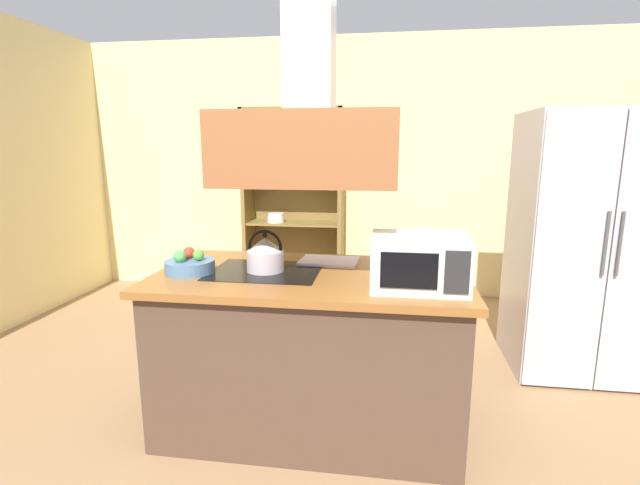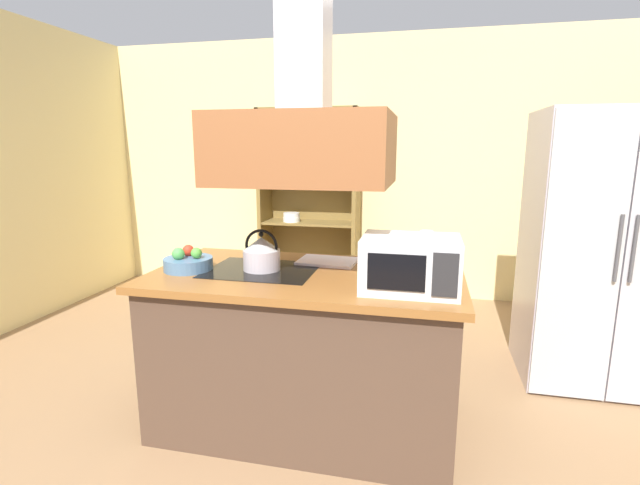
{
  "view_description": "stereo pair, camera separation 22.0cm",
  "coord_description": "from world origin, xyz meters",
  "px_view_note": "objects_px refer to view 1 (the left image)",
  "views": [
    {
      "loc": [
        0.34,
        -2.05,
        1.58
      ],
      "look_at": [
        -0.07,
        0.72,
        1.0
      ],
      "focal_mm": 26.09,
      "sensor_mm": 36.0,
      "label": 1
    },
    {
      "loc": [
        0.56,
        -2.01,
        1.58
      ],
      "look_at": [
        -0.07,
        0.72,
        1.0
      ],
      "focal_mm": 26.09,
      "sensor_mm": 36.0,
      "label": 2
    }
  ],
  "objects_px": {
    "refrigerator": "(585,245)",
    "wine_glass_on_counter": "(426,238)",
    "microwave": "(419,262)",
    "fruit_bowl": "(190,265)",
    "kettle": "(265,254)",
    "cutting_board": "(329,261)",
    "dish_cabinet": "(295,214)"
  },
  "relations": [
    {
      "from": "cutting_board",
      "to": "dish_cabinet",
      "type": "bearing_deg",
      "value": 106.66
    },
    {
      "from": "cutting_board",
      "to": "wine_glass_on_counter",
      "type": "relative_size",
      "value": 1.65
    },
    {
      "from": "cutting_board",
      "to": "kettle",
      "type": "bearing_deg",
      "value": -142.68
    },
    {
      "from": "refrigerator",
      "to": "wine_glass_on_counter",
      "type": "height_order",
      "value": "refrigerator"
    },
    {
      "from": "kettle",
      "to": "fruit_bowl",
      "type": "height_order",
      "value": "kettle"
    },
    {
      "from": "microwave",
      "to": "fruit_bowl",
      "type": "xyz_separation_m",
      "value": [
        -1.23,
        0.1,
        -0.09
      ]
    },
    {
      "from": "kettle",
      "to": "cutting_board",
      "type": "distance_m",
      "value": 0.42
    },
    {
      "from": "cutting_board",
      "to": "refrigerator",
      "type": "bearing_deg",
      "value": 22.91
    },
    {
      "from": "refrigerator",
      "to": "fruit_bowl",
      "type": "distance_m",
      "value": 2.65
    },
    {
      "from": "fruit_bowl",
      "to": "wine_glass_on_counter",
      "type": "bearing_deg",
      "value": 17.09
    },
    {
      "from": "microwave",
      "to": "fruit_bowl",
      "type": "bearing_deg",
      "value": 175.18
    },
    {
      "from": "refrigerator",
      "to": "dish_cabinet",
      "type": "xyz_separation_m",
      "value": [
        -2.35,
        1.44,
        -0.03
      ]
    },
    {
      "from": "wine_glass_on_counter",
      "to": "fruit_bowl",
      "type": "height_order",
      "value": "wine_glass_on_counter"
    },
    {
      "from": "refrigerator",
      "to": "fruit_bowl",
      "type": "relative_size",
      "value": 6.73
    },
    {
      "from": "refrigerator",
      "to": "microwave",
      "type": "xyz_separation_m",
      "value": [
        -1.21,
        -1.16,
        0.12
      ]
    },
    {
      "from": "microwave",
      "to": "wine_glass_on_counter",
      "type": "relative_size",
      "value": 2.23
    },
    {
      "from": "cutting_board",
      "to": "wine_glass_on_counter",
      "type": "distance_m",
      "value": 0.59
    },
    {
      "from": "microwave",
      "to": "kettle",
      "type": "bearing_deg",
      "value": 166.94
    },
    {
      "from": "refrigerator",
      "to": "cutting_board",
      "type": "height_order",
      "value": "refrigerator"
    },
    {
      "from": "dish_cabinet",
      "to": "cutting_board",
      "type": "xyz_separation_m",
      "value": [
        0.65,
        -2.16,
        0.03
      ]
    },
    {
      "from": "kettle",
      "to": "fruit_bowl",
      "type": "relative_size",
      "value": 0.85
    },
    {
      "from": "kettle",
      "to": "cutting_board",
      "type": "xyz_separation_m",
      "value": [
        0.32,
        0.25,
        -0.09
      ]
    },
    {
      "from": "dish_cabinet",
      "to": "kettle",
      "type": "bearing_deg",
      "value": -82.34
    },
    {
      "from": "kettle",
      "to": "cutting_board",
      "type": "height_order",
      "value": "kettle"
    },
    {
      "from": "refrigerator",
      "to": "cutting_board",
      "type": "xyz_separation_m",
      "value": [
        -1.71,
        -0.72,
        0.0
      ]
    },
    {
      "from": "cutting_board",
      "to": "fruit_bowl",
      "type": "bearing_deg",
      "value": -155.38
    },
    {
      "from": "microwave",
      "to": "wine_glass_on_counter",
      "type": "distance_m",
      "value": 0.51
    },
    {
      "from": "dish_cabinet",
      "to": "cutting_board",
      "type": "relative_size",
      "value": 5.79
    },
    {
      "from": "dish_cabinet",
      "to": "fruit_bowl",
      "type": "height_order",
      "value": "dish_cabinet"
    },
    {
      "from": "microwave",
      "to": "fruit_bowl",
      "type": "relative_size",
      "value": 1.7
    },
    {
      "from": "dish_cabinet",
      "to": "kettle",
      "type": "xyz_separation_m",
      "value": [
        0.32,
        -2.41,
        0.12
      ]
    },
    {
      "from": "wine_glass_on_counter",
      "to": "cutting_board",
      "type": "bearing_deg",
      "value": -173.47
    }
  ]
}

